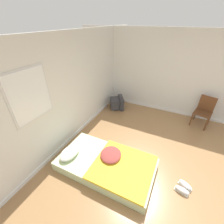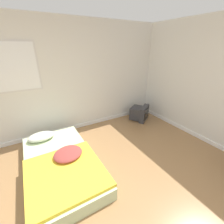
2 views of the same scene
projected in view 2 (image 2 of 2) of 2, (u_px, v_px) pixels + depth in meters
name	position (u px, v px, depth m)	size (l,w,h in m)	color
wall_back	(51.00, 82.00, 3.32)	(8.05, 0.08, 2.60)	silver
mattress_bed	(61.00, 163.00, 2.63)	(1.13, 2.04, 0.36)	beige
crt_tv	(140.00, 113.00, 4.42)	(0.65, 0.64, 0.42)	#333338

